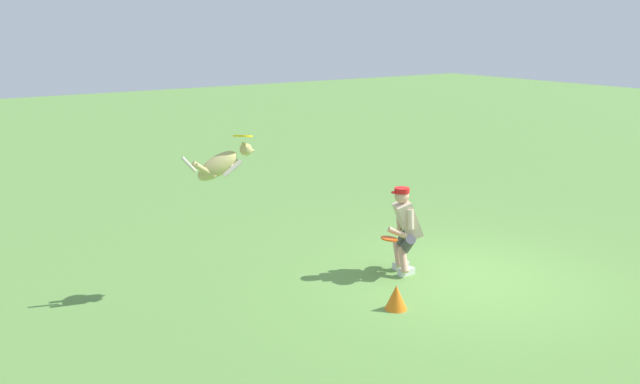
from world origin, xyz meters
The scene contains 6 objects.
ground_plane centered at (0.00, 0.00, 0.00)m, with size 60.00×60.00×0.00m, color #5F8F42.
person centered at (0.58, -0.77, 0.70)m, with size 0.69×0.65×1.29m.
dog centered at (3.09, -1.66, 1.79)m, with size 1.02×0.37×0.56m.
frisbee_flying centered at (2.78, -1.60, 2.15)m, with size 0.27×0.27×0.02m, color yellow.
frisbee_held centered at (0.95, -0.68, 0.61)m, with size 0.25×0.25×0.02m, color #E44F10.
training_cone centered at (1.57, 0.20, 0.16)m, with size 0.29×0.29×0.33m, color orange.
Camera 1 is at (7.04, 6.39, 3.62)m, focal length 38.10 mm.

